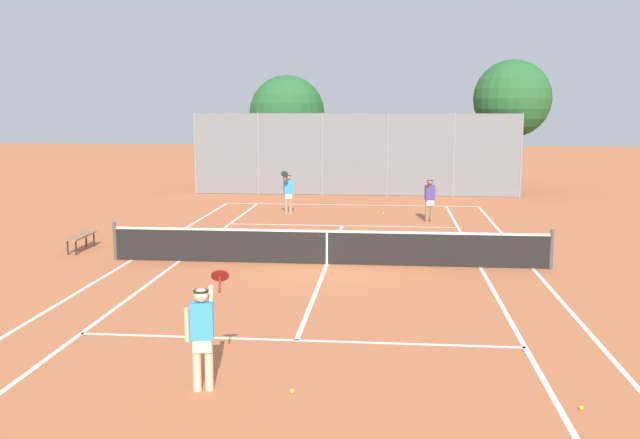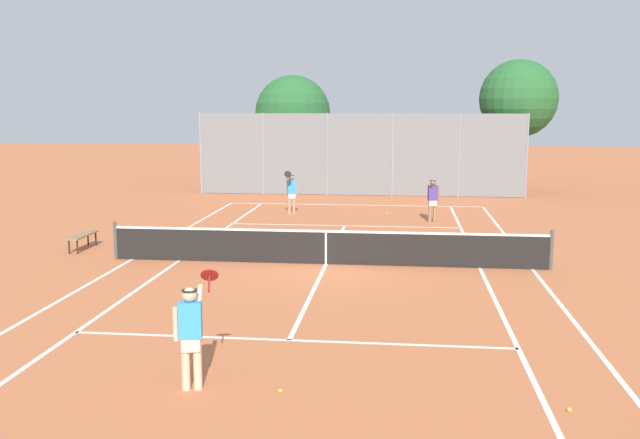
{
  "view_description": "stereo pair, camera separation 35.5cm",
  "coord_description": "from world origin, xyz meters",
  "px_view_note": "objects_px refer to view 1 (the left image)",
  "views": [
    {
      "loc": [
        1.65,
        -18.91,
        4.27
      ],
      "look_at": [
        -0.33,
        1.5,
        1.0
      ],
      "focal_mm": 40.0,
      "sensor_mm": 36.0,
      "label": 1
    },
    {
      "loc": [
        2.0,
        -18.88,
        4.27
      ],
      "look_at": [
        -0.33,
        1.5,
        1.0
      ],
      "focal_mm": 40.0,
      "sensor_mm": 36.0,
      "label": 2
    }
  ],
  "objects_px": {
    "loose_tennis_ball_0": "(581,408)",
    "tree_behind_left": "(285,115)",
    "tennis_net": "(327,246)",
    "player_far_left": "(288,191)",
    "player_near_side": "(202,331)",
    "courtside_bench": "(81,237)",
    "tree_behind_right": "(512,100)",
    "loose_tennis_ball_2": "(292,391)",
    "player_far_right": "(430,198)",
    "loose_tennis_ball_1": "(383,213)"
  },
  "relations": [
    {
      "from": "player_far_left",
      "to": "tree_behind_left",
      "type": "relative_size",
      "value": 0.3
    },
    {
      "from": "tennis_net",
      "to": "tree_behind_left",
      "type": "relative_size",
      "value": 2.04
    },
    {
      "from": "tree_behind_right",
      "to": "courtside_bench",
      "type": "bearing_deg",
      "value": -132.82
    },
    {
      "from": "tennis_net",
      "to": "tree_behind_right",
      "type": "distance_m",
      "value": 19.55
    },
    {
      "from": "courtside_bench",
      "to": "loose_tennis_ball_2",
      "type": "bearing_deg",
      "value": -52.36
    },
    {
      "from": "tree_behind_right",
      "to": "tennis_net",
      "type": "bearing_deg",
      "value": -113.58
    },
    {
      "from": "player_far_left",
      "to": "tree_behind_right",
      "type": "relative_size",
      "value": 0.27
    },
    {
      "from": "loose_tennis_ball_2",
      "to": "tree_behind_right",
      "type": "xyz_separation_m",
      "value": [
        7.4,
        26.36,
        4.51
      ]
    },
    {
      "from": "player_near_side",
      "to": "tree_behind_right",
      "type": "relative_size",
      "value": 0.27
    },
    {
      "from": "loose_tennis_ball_0",
      "to": "loose_tennis_ball_1",
      "type": "height_order",
      "value": "same"
    },
    {
      "from": "tree_behind_left",
      "to": "player_near_side",
      "type": "bearing_deg",
      "value": -84.29
    },
    {
      "from": "loose_tennis_ball_1",
      "to": "tree_behind_left",
      "type": "relative_size",
      "value": 0.01
    },
    {
      "from": "tree_behind_right",
      "to": "loose_tennis_ball_1",
      "type": "bearing_deg",
      "value": -127.14
    },
    {
      "from": "player_near_side",
      "to": "courtside_bench",
      "type": "xyz_separation_m",
      "value": [
        -6.37,
        10.03,
        -0.52
      ]
    },
    {
      "from": "player_far_left",
      "to": "loose_tennis_ball_1",
      "type": "height_order",
      "value": "player_far_left"
    },
    {
      "from": "loose_tennis_ball_0",
      "to": "tennis_net",
      "type": "bearing_deg",
      "value": 116.09
    },
    {
      "from": "tree_behind_left",
      "to": "tree_behind_right",
      "type": "distance_m",
      "value": 11.67
    },
    {
      "from": "player_near_side",
      "to": "player_far_left",
      "type": "distance_m",
      "value": 17.82
    },
    {
      "from": "player_near_side",
      "to": "player_far_left",
      "type": "height_order",
      "value": "same"
    },
    {
      "from": "player_far_left",
      "to": "loose_tennis_ball_2",
      "type": "distance_m",
      "value": 17.98
    },
    {
      "from": "loose_tennis_ball_1",
      "to": "tennis_net",
      "type": "bearing_deg",
      "value": -98.85
    },
    {
      "from": "tennis_net",
      "to": "courtside_bench",
      "type": "bearing_deg",
      "value": 170.9
    },
    {
      "from": "loose_tennis_ball_0",
      "to": "tree_behind_left",
      "type": "height_order",
      "value": "tree_behind_left"
    },
    {
      "from": "player_near_side",
      "to": "tennis_net",
      "type": "bearing_deg",
      "value": 82.85
    },
    {
      "from": "player_near_side",
      "to": "courtside_bench",
      "type": "relative_size",
      "value": 1.18
    },
    {
      "from": "player_far_left",
      "to": "loose_tennis_ball_2",
      "type": "relative_size",
      "value": 26.88
    },
    {
      "from": "player_far_right",
      "to": "loose_tennis_ball_0",
      "type": "xyz_separation_m",
      "value": [
        1.25,
        -16.62,
        -0.88
      ]
    },
    {
      "from": "player_far_left",
      "to": "loose_tennis_ball_1",
      "type": "relative_size",
      "value": 26.88
    },
    {
      "from": "player_far_left",
      "to": "courtside_bench",
      "type": "bearing_deg",
      "value": -123.65
    },
    {
      "from": "loose_tennis_ball_0",
      "to": "courtside_bench",
      "type": "distance_m",
      "value": 15.7
    },
    {
      "from": "tennis_net",
      "to": "player_near_side",
      "type": "distance_m",
      "value": 8.91
    },
    {
      "from": "player_far_right",
      "to": "loose_tennis_ball_2",
      "type": "distance_m",
      "value": 16.69
    },
    {
      "from": "loose_tennis_ball_0",
      "to": "courtside_bench",
      "type": "xyz_separation_m",
      "value": [
        -11.91,
        10.23,
        0.38
      ]
    },
    {
      "from": "courtside_bench",
      "to": "tree_behind_left",
      "type": "relative_size",
      "value": 0.25
    },
    {
      "from": "tennis_net",
      "to": "player_far_left",
      "type": "bearing_deg",
      "value": 104.58
    },
    {
      "from": "player_far_left",
      "to": "courtside_bench",
      "type": "xyz_separation_m",
      "value": [
        -5.16,
        -7.75,
        -0.52
      ]
    },
    {
      "from": "loose_tennis_ball_0",
      "to": "player_far_left",
      "type": "bearing_deg",
      "value": 110.58
    },
    {
      "from": "player_far_right",
      "to": "player_near_side",
      "type": "bearing_deg",
      "value": -104.63
    },
    {
      "from": "player_near_side",
      "to": "tree_behind_left",
      "type": "distance_m",
      "value": 28.15
    },
    {
      "from": "player_far_left",
      "to": "loose_tennis_ball_0",
      "type": "relative_size",
      "value": 26.88
    },
    {
      "from": "player_near_side",
      "to": "loose_tennis_ball_2",
      "type": "relative_size",
      "value": 26.88
    },
    {
      "from": "player_near_side",
      "to": "loose_tennis_ball_1",
      "type": "relative_size",
      "value": 26.88
    },
    {
      "from": "tree_behind_left",
      "to": "player_far_left",
      "type": "bearing_deg",
      "value": -81.15
    },
    {
      "from": "loose_tennis_ball_1",
      "to": "tree_behind_right",
      "type": "bearing_deg",
      "value": 52.86
    },
    {
      "from": "loose_tennis_ball_2",
      "to": "tree_behind_left",
      "type": "distance_m",
      "value": 28.42
    },
    {
      "from": "player_far_left",
      "to": "courtside_bench",
      "type": "relative_size",
      "value": 1.18
    },
    {
      "from": "courtside_bench",
      "to": "loose_tennis_ball_1",
      "type": "bearing_deg",
      "value": 42.36
    },
    {
      "from": "tennis_net",
      "to": "courtside_bench",
      "type": "distance_m",
      "value": 7.58
    },
    {
      "from": "tennis_net",
      "to": "player_far_right",
      "type": "distance_m",
      "value": 8.23
    },
    {
      "from": "player_far_left",
      "to": "tennis_net",
      "type": "bearing_deg",
      "value": -75.42
    }
  ]
}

